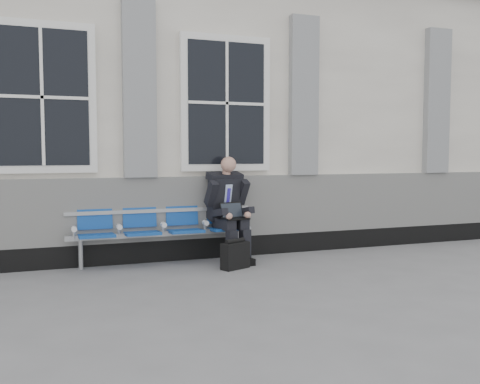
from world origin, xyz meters
name	(u,v)px	position (x,y,z in m)	size (l,w,h in m)	color
ground	(237,281)	(0.00, 0.00, 0.00)	(70.00, 70.00, 0.00)	slate
station_building	(170,114)	(-0.02, 3.47, 2.22)	(14.40, 4.40, 4.49)	silver
bench	(163,224)	(-0.62, 1.32, 0.55)	(2.60, 0.47, 0.91)	#9EA0A3
businessman	(228,205)	(0.29, 1.19, 0.79)	(0.64, 0.86, 1.48)	black
briefcase	(235,255)	(0.20, 0.64, 0.19)	(0.43, 0.31, 0.40)	black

